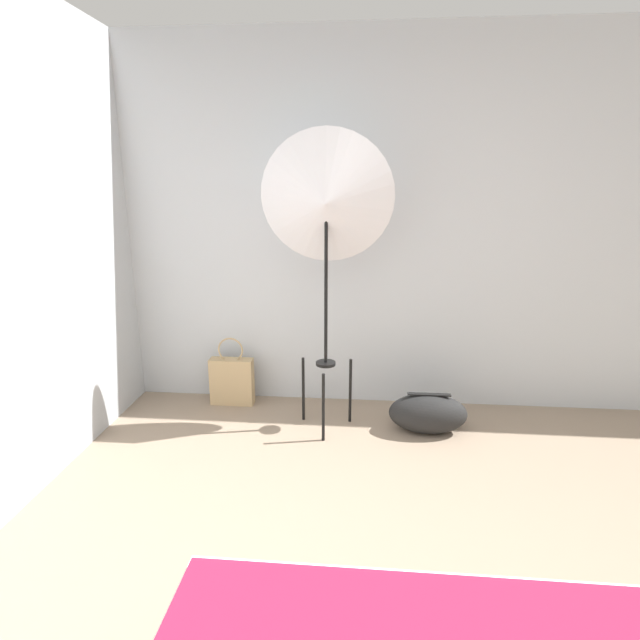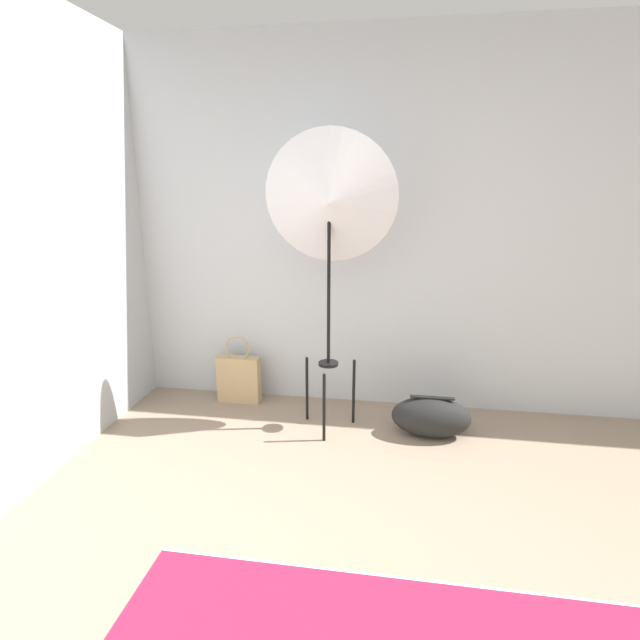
% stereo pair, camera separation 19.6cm
% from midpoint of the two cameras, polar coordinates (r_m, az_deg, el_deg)
% --- Properties ---
extents(wall_back, '(8.00, 0.05, 2.60)m').
position_cam_midpoint_polar(wall_back, '(3.57, 4.20, 10.40)').
color(wall_back, '#B7BCC1').
rests_on(wall_back, ground_plane).
extents(photo_umbrella, '(0.83, 0.36, 1.93)m').
position_cam_midpoint_polar(photo_umbrella, '(3.09, -1.14, 13.28)').
color(photo_umbrella, black).
rests_on(photo_umbrella, ground_plane).
extents(tote_bag, '(0.32, 0.10, 0.52)m').
position_cam_midpoint_polar(tote_bag, '(3.82, -11.49, -6.79)').
color(tote_bag, tan).
rests_on(tote_bag, ground_plane).
extents(duffel_bag, '(0.51, 0.27, 0.27)m').
position_cam_midpoint_polar(duffel_bag, '(3.42, 10.60, -10.47)').
color(duffel_bag, black).
rests_on(duffel_bag, ground_plane).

